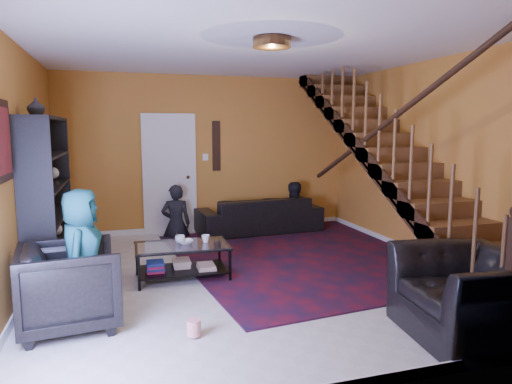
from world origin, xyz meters
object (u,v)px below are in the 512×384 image
(armchair_right, at_px, (469,295))
(coffee_table, at_px, (182,259))
(sofa, at_px, (259,215))
(bookshelf, at_px, (49,202))
(armchair_left, at_px, (70,286))

(armchair_right, bearing_deg, coffee_table, -129.86)
(armchair_right, distance_m, coffee_table, 3.25)
(sofa, height_order, armchair_right, armchair_right)
(bookshelf, height_order, sofa, bookshelf)
(bookshelf, xyz_separation_m, sofa, (3.24, 1.70, -0.64))
(bookshelf, xyz_separation_m, coffee_table, (1.55, -0.49, -0.72))
(sofa, bearing_deg, armchair_left, 44.60)
(sofa, bearing_deg, armchair_right, 92.45)
(bookshelf, relative_size, coffee_table, 1.73)
(bookshelf, bearing_deg, armchair_left, -77.54)
(sofa, xyz_separation_m, coffee_table, (-1.69, -2.19, -0.07))
(sofa, height_order, coffee_table, sofa)
(coffee_table, bearing_deg, bookshelf, 162.49)
(bookshelf, relative_size, sofa, 0.91)
(bookshelf, bearing_deg, armchair_right, -37.03)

